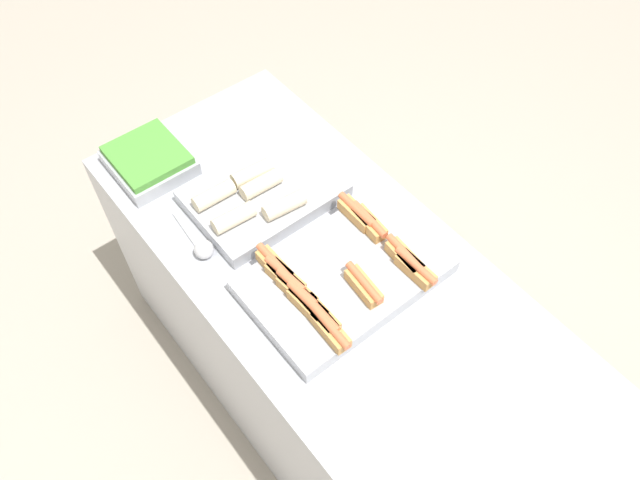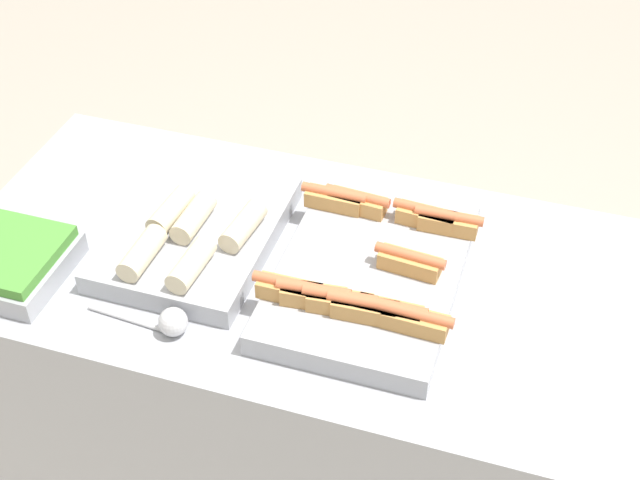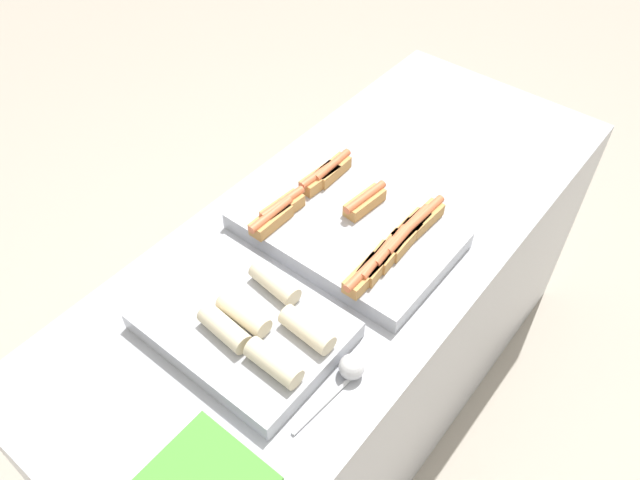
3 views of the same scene
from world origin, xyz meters
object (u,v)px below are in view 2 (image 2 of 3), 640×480
(tray_wraps, at_px, (195,233))
(serving_spoon_near, at_px, (169,322))
(tray_side_front, at_px, (4,260))
(tray_hotdogs, at_px, (371,269))

(tray_wraps, relative_size, serving_spoon_near, 2.04)
(tray_wraps, relative_size, tray_side_front, 1.77)
(tray_wraps, xyz_separation_m, serving_spoon_near, (0.06, -0.25, -0.01))
(tray_hotdogs, relative_size, tray_side_front, 2.19)
(tray_side_front, bearing_deg, tray_wraps, 30.58)
(tray_hotdogs, xyz_separation_m, serving_spoon_near, (-0.34, -0.26, -0.01))
(tray_wraps, distance_m, tray_side_front, 0.40)
(tray_wraps, bearing_deg, tray_hotdogs, 0.55)
(tray_hotdogs, bearing_deg, tray_side_front, -164.33)
(tray_hotdogs, height_order, serving_spoon_near, tray_hotdogs)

